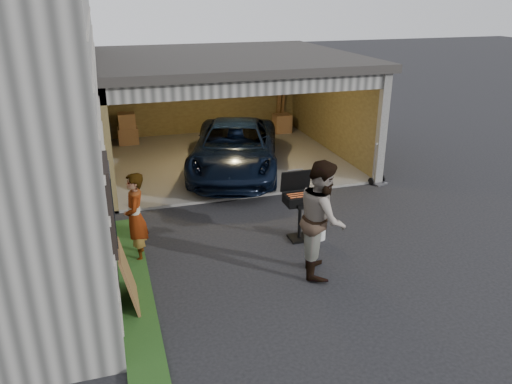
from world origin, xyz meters
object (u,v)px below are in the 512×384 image
at_px(minivan, 235,150).
at_px(woman, 136,218).
at_px(plywood_panel, 129,277).
at_px(hand_truck, 378,176).
at_px(man, 322,218).
at_px(propane_tank, 319,229).
at_px(bbq_grill, 300,201).

height_order(minivan, woman, woman).
xyz_separation_m(plywood_panel, hand_truck, (6.22, 3.50, -0.28)).
bearing_deg(hand_truck, plywood_panel, -166.92).
height_order(man, hand_truck, man).
relative_size(minivan, woman, 2.87).
bearing_deg(propane_tank, man, -112.96).
bearing_deg(plywood_panel, man, 1.79).
height_order(man, propane_tank, man).
relative_size(bbq_grill, propane_tank, 3.34).
relative_size(bbq_grill, hand_truck, 1.25).
height_order(bbq_grill, plywood_panel, bbq_grill).
distance_m(woman, plywood_panel, 1.47).
height_order(woman, bbq_grill, woman).
bearing_deg(minivan, bbq_grill, -68.53).
bearing_deg(propane_tank, minivan, 98.27).
distance_m(bbq_grill, propane_tank, 0.70).
relative_size(woman, hand_truck, 1.53).
xyz_separation_m(man, plywood_panel, (-3.14, -0.10, -0.50)).
xyz_separation_m(man, bbq_grill, (0.10, 1.22, -0.20)).
relative_size(minivan, hand_truck, 4.40).
distance_m(minivan, bbq_grill, 3.92).
distance_m(man, bbq_grill, 1.24).
distance_m(man, propane_tank, 1.43).
bearing_deg(bbq_grill, minivan, 93.26).
distance_m(propane_tank, hand_truck, 3.49).
bearing_deg(propane_tank, woman, 176.21).
relative_size(minivan, propane_tank, 11.72).
bearing_deg(minivan, propane_tank, -63.52).
xyz_separation_m(bbq_grill, propane_tank, (0.36, -0.13, -0.58)).
bearing_deg(man, plywood_panel, 110.60).
distance_m(man, plywood_panel, 3.18).
xyz_separation_m(minivan, propane_tank, (0.59, -4.04, -0.44)).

